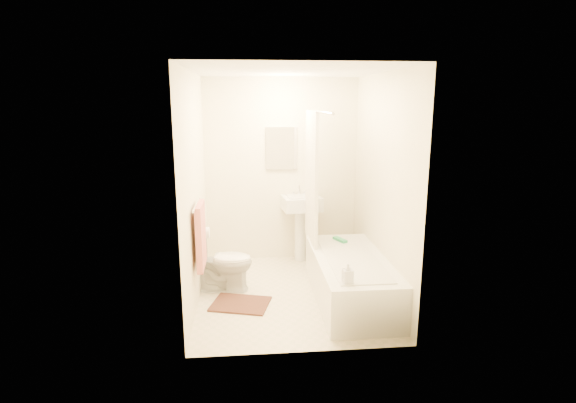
{
  "coord_description": "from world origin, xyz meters",
  "views": [
    {
      "loc": [
        -0.46,
        -4.65,
        2.11
      ],
      "look_at": [
        0.0,
        0.25,
        1.0
      ],
      "focal_mm": 28.0,
      "sensor_mm": 36.0,
      "label": 1
    }
  ],
  "objects": [
    {
      "name": "toilet_paper",
      "position": [
        -0.93,
        0.12,
        0.7
      ],
      "size": [
        0.11,
        0.12,
        0.12
      ],
      "primitive_type": "cylinder",
      "rotation": [
        0.0,
        1.57,
        0.0
      ],
      "color": "white",
      "rests_on": "wall_left"
    },
    {
      "name": "soap_bottle",
      "position": [
        0.44,
        -0.88,
        0.57
      ],
      "size": [
        0.1,
        0.1,
        0.2
      ],
      "primitive_type": "imported",
      "rotation": [
        0.0,
        0.0,
        0.13
      ],
      "color": "silver",
      "rests_on": "bathtub"
    },
    {
      "name": "towel_bar",
      "position": [
        -0.96,
        -0.25,
        1.1
      ],
      "size": [
        0.02,
        0.6,
        0.02
      ],
      "primitive_type": "cylinder",
      "rotation": [
        1.57,
        0.0,
        0.0
      ],
      "color": "silver",
      "rests_on": "wall_left"
    },
    {
      "name": "floor",
      "position": [
        0.0,
        0.0,
        0.0
      ],
      "size": [
        2.4,
        2.4,
        0.0
      ],
      "primitive_type": "plane",
      "color": "beige",
      "rests_on": "ground"
    },
    {
      "name": "sink",
      "position": [
        0.25,
        1.06,
        0.48
      ],
      "size": [
        0.54,
        0.45,
        0.96
      ],
      "primitive_type": null,
      "rotation": [
        0.0,
        0.0,
        0.13
      ],
      "color": "silver",
      "rests_on": "floor"
    },
    {
      "name": "shower_curtain",
      "position": [
        0.3,
        0.5,
        1.22
      ],
      "size": [
        0.04,
        0.8,
        1.55
      ],
      "primitive_type": "cube",
      "color": "silver",
      "rests_on": "curtain_rod"
    },
    {
      "name": "scrub_brush",
      "position": [
        0.63,
        0.35,
        0.49
      ],
      "size": [
        0.15,
        0.22,
        0.04
      ],
      "primitive_type": "cube",
      "rotation": [
        0.0,
        0.0,
        0.43
      ],
      "color": "#2B9959",
      "rests_on": "bathtub"
    },
    {
      "name": "bathtub",
      "position": [
        0.63,
        -0.2,
        0.24
      ],
      "size": [
        0.74,
        1.69,
        0.47
      ],
      "primitive_type": null,
      "color": "white",
      "rests_on": "floor"
    },
    {
      "name": "towel",
      "position": [
        -0.93,
        -0.25,
        0.78
      ],
      "size": [
        0.06,
        0.45,
        0.66
      ],
      "primitive_type": "cube",
      "color": "#CC7266",
      "rests_on": "towel_bar"
    },
    {
      "name": "curtain_rod",
      "position": [
        0.3,
        0.1,
        2.0
      ],
      "size": [
        0.03,
        1.7,
        0.03
      ],
      "primitive_type": "cylinder",
      "rotation": [
        1.57,
        0.0,
        0.0
      ],
      "color": "silver",
      "rests_on": "wall_back"
    },
    {
      "name": "wall_right",
      "position": [
        1.0,
        0.0,
        1.2
      ],
      "size": [
        0.02,
        2.4,
        2.4
      ],
      "primitive_type": "cube",
      "color": "beige",
      "rests_on": "ground"
    },
    {
      "name": "bath_mat",
      "position": [
        -0.55,
        -0.23,
        0.01
      ],
      "size": [
        0.68,
        0.58,
        0.02
      ],
      "primitive_type": "cube",
      "rotation": [
        0.0,
        0.0,
        -0.27
      ],
      "color": "#4F2E23",
      "rests_on": "floor"
    },
    {
      "name": "toilet",
      "position": [
        -0.75,
        0.19,
        0.33
      ],
      "size": [
        0.71,
        0.43,
        0.67
      ],
      "primitive_type": "imported",
      "rotation": [
        0.0,
        0.0,
        1.49
      ],
      "color": "silver",
      "rests_on": "floor"
    },
    {
      "name": "wall_back",
      "position": [
        0.0,
        1.2,
        1.2
      ],
      "size": [
        2.0,
        0.02,
        2.4
      ],
      "primitive_type": "cube",
      "color": "beige",
      "rests_on": "ground"
    },
    {
      "name": "wall_left",
      "position": [
        -1.0,
        0.0,
        1.2
      ],
      "size": [
        0.02,
        2.4,
        2.4
      ],
      "primitive_type": "cube",
      "color": "beige",
      "rests_on": "ground"
    },
    {
      "name": "ceiling",
      "position": [
        0.0,
        0.0,
        2.4
      ],
      "size": [
        2.4,
        2.4,
        0.0
      ],
      "primitive_type": "plane",
      "color": "white",
      "rests_on": "ground"
    },
    {
      "name": "mirror",
      "position": [
        0.0,
        1.18,
        1.5
      ],
      "size": [
        0.4,
        0.03,
        0.55
      ],
      "primitive_type": "cube",
      "color": "white",
      "rests_on": "wall_back"
    }
  ]
}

